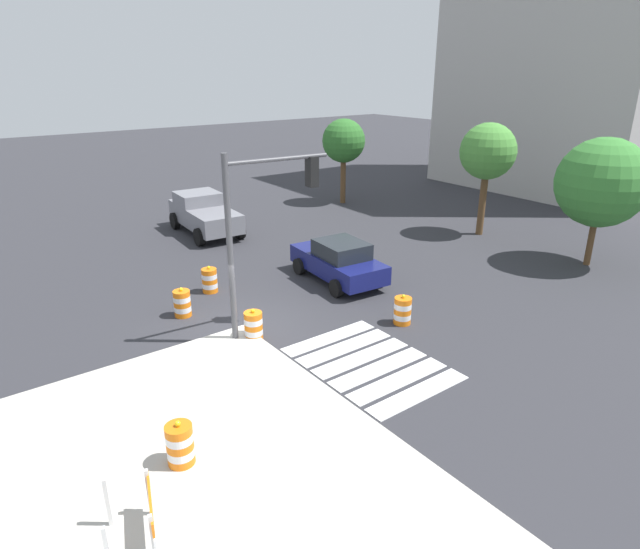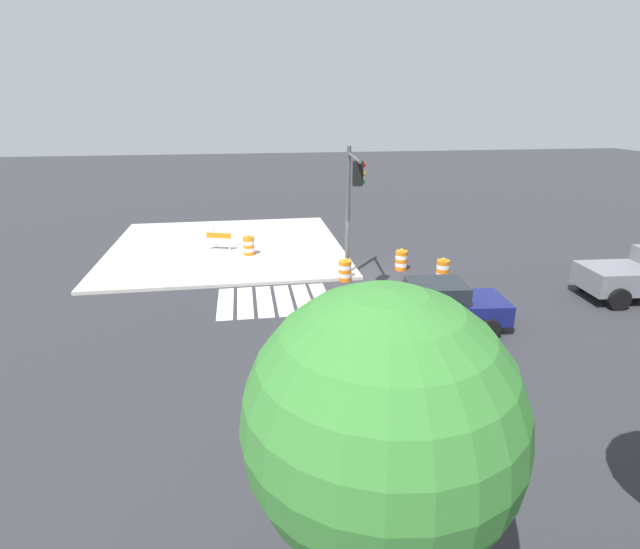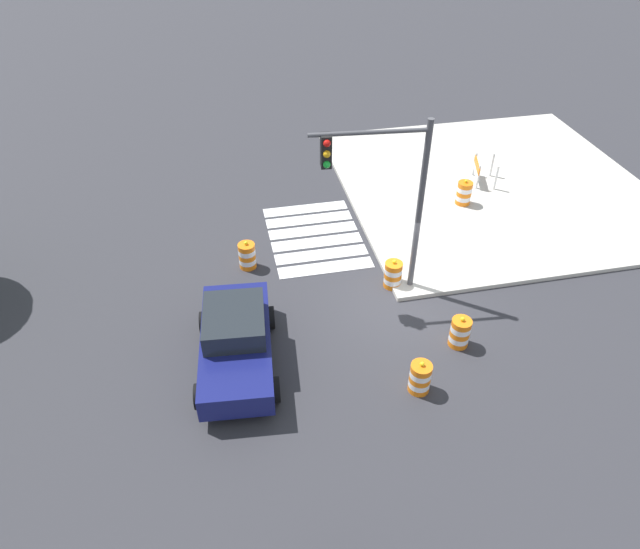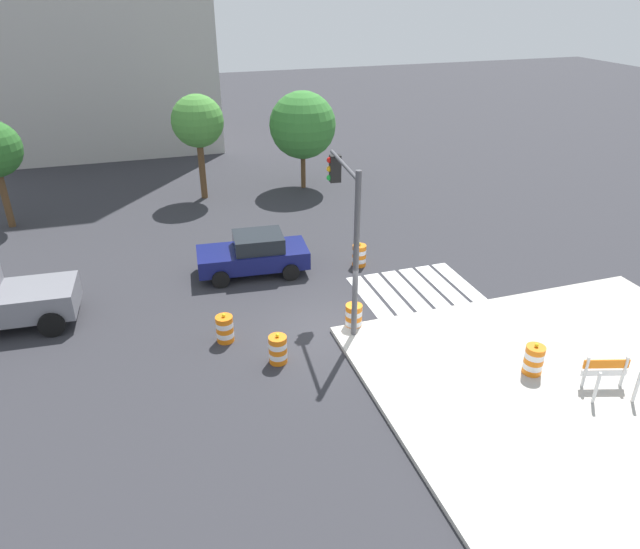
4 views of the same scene
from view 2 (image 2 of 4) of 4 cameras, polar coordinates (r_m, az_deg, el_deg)
ground_plane at (r=21.51m, az=5.01°, el=-0.64°), size 120.00×120.00×0.00m
sidewalk_corner at (r=26.62m, az=-10.80°, el=3.16°), size 12.00×12.00×0.15m
crosswalk_stripes at (r=19.26m, az=-5.35°, el=-3.04°), size 4.35×3.20×0.02m
sports_car at (r=17.20m, az=13.83°, el=-3.44°), size 4.45×2.44×1.63m
traffic_barrel_near_corner at (r=22.94m, az=9.42°, el=1.64°), size 0.56×0.56×1.02m
traffic_barrel_crosswalk_end at (r=16.89m, az=-0.49°, el=-4.61°), size 0.56×0.56×1.02m
traffic_barrel_median_near at (r=21.25m, az=2.91°, el=0.46°), size 0.56×0.56×1.02m
traffic_barrel_median_far at (r=21.94m, az=14.07°, el=0.49°), size 0.56×0.56×1.02m
traffic_barrel_on_sidewalk at (r=24.69m, az=-8.28°, el=3.31°), size 0.56×0.56×1.02m
construction_barricade at (r=25.94m, az=-11.56°, el=4.16°), size 1.41×1.10×1.00m
traffic_light_pole at (r=19.85m, az=3.74°, el=9.40°), size 0.53×3.28×5.50m
street_tree_streetside_near at (r=6.52m, az=7.20°, el=-16.60°), size 3.58×3.58×5.26m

